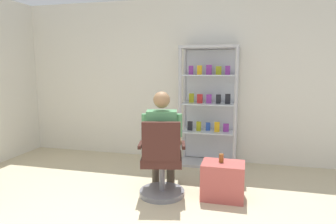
# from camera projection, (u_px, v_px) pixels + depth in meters

# --- Properties ---
(back_wall) EXTENTS (6.00, 0.10, 2.70)m
(back_wall) POSITION_uv_depth(u_px,v_px,m) (188.00, 80.00, 5.14)
(back_wall) COLOR silver
(back_wall) RESTS_ON ground
(display_cabinet_main) EXTENTS (0.90, 0.45, 1.90)m
(display_cabinet_main) POSITION_uv_depth(u_px,v_px,m) (209.00, 105.00, 4.87)
(display_cabinet_main) COLOR #B7B7BC
(display_cabinet_main) RESTS_ON ground
(office_chair) EXTENTS (0.61, 0.58, 0.96)m
(office_chair) POSITION_uv_depth(u_px,v_px,m) (162.00, 166.00, 3.66)
(office_chair) COLOR slate
(office_chair) RESTS_ON ground
(seated_shopkeeper) EXTENTS (0.55, 0.62, 1.29)m
(seated_shopkeeper) POSITION_uv_depth(u_px,v_px,m) (162.00, 137.00, 3.77)
(seated_shopkeeper) COLOR #3F382D
(seated_shopkeeper) RESTS_ON ground
(storage_crate) EXTENTS (0.50, 0.37, 0.44)m
(storage_crate) POSITION_uv_depth(u_px,v_px,m) (223.00, 181.00, 3.65)
(storage_crate) COLOR #B24C47
(storage_crate) RESTS_ON ground
(tea_glass) EXTENTS (0.06, 0.06, 0.10)m
(tea_glass) POSITION_uv_depth(u_px,v_px,m) (221.00, 158.00, 3.63)
(tea_glass) COLOR brown
(tea_glass) RESTS_ON storage_crate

